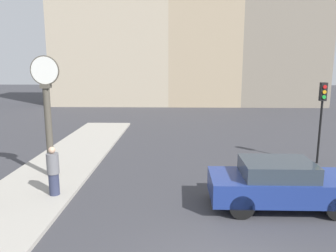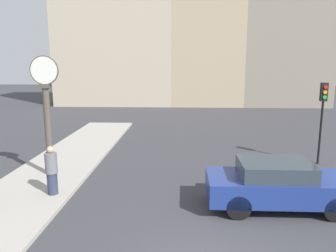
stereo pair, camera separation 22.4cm
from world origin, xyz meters
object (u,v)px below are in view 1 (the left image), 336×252
object	(u,v)px
traffic_light_far	(322,106)
sedan_car	(281,184)
street_clock	(48,111)
pedestrian_grey_jacket	(53,171)

from	to	relation	value
traffic_light_far	sedan_car	bearing A→B (deg)	-123.54
sedan_car	street_clock	world-z (taller)	street_clock
traffic_light_far	pedestrian_grey_jacket	size ratio (longest dim) A/B	2.20
traffic_light_far	street_clock	world-z (taller)	street_clock
sedan_car	traffic_light_far	xyz separation A→B (m)	(2.96, 4.47, 1.75)
street_clock	pedestrian_grey_jacket	world-z (taller)	street_clock
pedestrian_grey_jacket	street_clock	bearing A→B (deg)	113.55
sedan_car	traffic_light_far	bearing A→B (deg)	56.46
traffic_light_far	pedestrian_grey_jacket	world-z (taller)	traffic_light_far
sedan_car	pedestrian_grey_jacket	distance (m)	6.97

